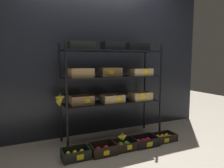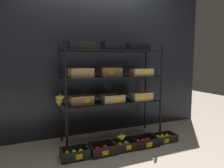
{
  "view_description": "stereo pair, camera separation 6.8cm",
  "coord_description": "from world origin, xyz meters",
  "px_view_note": "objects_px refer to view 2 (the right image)",
  "views": [
    {
      "loc": [
        -1.27,
        -2.78,
        1.19
      ],
      "look_at": [
        0.0,
        0.0,
        0.84
      ],
      "focal_mm": 33.2,
      "sensor_mm": 36.0,
      "label": 1
    },
    {
      "loc": [
        -1.21,
        -2.81,
        1.19
      ],
      "look_at": [
        0.0,
        0.0,
        0.84
      ],
      "focal_mm": 33.2,
      "sensor_mm": 36.0,
      "label": 2
    }
  ],
  "objects_px": {
    "crate_ground_right_apple_red": "(144,142)",
    "crate_ground_rightmost_lemon": "(164,138)",
    "crate_ground_apple_red": "(102,150)",
    "crate_ground_apple_green": "(124,145)",
    "banana_bunch_loose": "(122,138)",
    "display_rack": "(112,76)",
    "crate_ground_lemon": "(75,154)"
  },
  "relations": [
    {
      "from": "display_rack",
      "to": "crate_ground_apple_green",
      "type": "bearing_deg",
      "value": -89.0
    },
    {
      "from": "crate_ground_rightmost_lemon",
      "to": "crate_ground_apple_green",
      "type": "bearing_deg",
      "value": -179.68
    },
    {
      "from": "crate_ground_apple_red",
      "to": "crate_ground_apple_green",
      "type": "relative_size",
      "value": 1.08
    },
    {
      "from": "crate_ground_rightmost_lemon",
      "to": "display_rack",
      "type": "bearing_deg",
      "value": 149.17
    },
    {
      "from": "crate_ground_apple_green",
      "to": "banana_bunch_loose",
      "type": "distance_m",
      "value": 0.12
    },
    {
      "from": "crate_ground_apple_green",
      "to": "crate_ground_right_apple_red",
      "type": "distance_m",
      "value": 0.31
    },
    {
      "from": "crate_ground_apple_green",
      "to": "crate_ground_rightmost_lemon",
      "type": "bearing_deg",
      "value": 0.32
    },
    {
      "from": "display_rack",
      "to": "crate_ground_right_apple_red",
      "type": "xyz_separation_m",
      "value": [
        0.32,
        -0.42,
        -0.91
      ]
    },
    {
      "from": "display_rack",
      "to": "crate_ground_lemon",
      "type": "distance_m",
      "value": 1.2
    },
    {
      "from": "crate_ground_lemon",
      "to": "crate_ground_apple_green",
      "type": "bearing_deg",
      "value": 0.53
    },
    {
      "from": "crate_ground_apple_red",
      "to": "crate_ground_apple_green",
      "type": "xyz_separation_m",
      "value": [
        0.33,
        0.02,
        -0.0
      ]
    },
    {
      "from": "crate_ground_lemon",
      "to": "banana_bunch_loose",
      "type": "bearing_deg",
      "value": 0.53
    },
    {
      "from": "crate_ground_right_apple_red",
      "to": "crate_ground_rightmost_lemon",
      "type": "height_order",
      "value": "crate_ground_right_apple_red"
    },
    {
      "from": "display_rack",
      "to": "banana_bunch_loose",
      "type": "distance_m",
      "value": 0.89
    },
    {
      "from": "display_rack",
      "to": "crate_ground_lemon",
      "type": "xyz_separation_m",
      "value": [
        -0.67,
        -0.41,
        -0.91
      ]
    },
    {
      "from": "crate_ground_right_apple_red",
      "to": "crate_ground_rightmost_lemon",
      "type": "xyz_separation_m",
      "value": [
        0.35,
        0.02,
        -0.0
      ]
    },
    {
      "from": "crate_ground_apple_red",
      "to": "crate_ground_apple_green",
      "type": "distance_m",
      "value": 0.33
    },
    {
      "from": "crate_ground_lemon",
      "to": "crate_ground_rightmost_lemon",
      "type": "xyz_separation_m",
      "value": [
        1.34,
        0.01,
        -0.0
      ]
    },
    {
      "from": "crate_ground_right_apple_red",
      "to": "crate_ground_rightmost_lemon",
      "type": "bearing_deg",
      "value": 3.14
    },
    {
      "from": "crate_ground_apple_red",
      "to": "crate_ground_apple_green",
      "type": "bearing_deg",
      "value": 3.2
    },
    {
      "from": "display_rack",
      "to": "banana_bunch_loose",
      "type": "xyz_separation_m",
      "value": [
        -0.03,
        -0.4,
        -0.8
      ]
    },
    {
      "from": "display_rack",
      "to": "crate_ground_apple_green",
      "type": "xyz_separation_m",
      "value": [
        0.01,
        -0.4,
        -0.91
      ]
    },
    {
      "from": "crate_ground_apple_green",
      "to": "banana_bunch_loose",
      "type": "xyz_separation_m",
      "value": [
        -0.04,
        -0.0,
        0.12
      ]
    },
    {
      "from": "crate_ground_apple_red",
      "to": "crate_ground_lemon",
      "type": "bearing_deg",
      "value": 178.05
    },
    {
      "from": "crate_ground_apple_green",
      "to": "banana_bunch_loose",
      "type": "height_order",
      "value": "banana_bunch_loose"
    },
    {
      "from": "crate_ground_right_apple_red",
      "to": "banana_bunch_loose",
      "type": "bearing_deg",
      "value": 177.54
    },
    {
      "from": "crate_ground_rightmost_lemon",
      "to": "banana_bunch_loose",
      "type": "bearing_deg",
      "value": -179.67
    },
    {
      "from": "crate_ground_right_apple_red",
      "to": "crate_ground_apple_red",
      "type": "bearing_deg",
      "value": -179.75
    },
    {
      "from": "crate_ground_apple_green",
      "to": "crate_ground_rightmost_lemon",
      "type": "xyz_separation_m",
      "value": [
        0.66,
        0.0,
        -0.0
      ]
    },
    {
      "from": "crate_ground_rightmost_lemon",
      "to": "banana_bunch_loose",
      "type": "xyz_separation_m",
      "value": [
        -0.7,
        -0.0,
        0.12
      ]
    },
    {
      "from": "crate_ground_lemon",
      "to": "crate_ground_apple_red",
      "type": "xyz_separation_m",
      "value": [
        0.35,
        -0.01,
        -0.0
      ]
    },
    {
      "from": "banana_bunch_loose",
      "to": "crate_ground_apple_green",
      "type": "bearing_deg",
      "value": 0.56
    }
  ]
}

